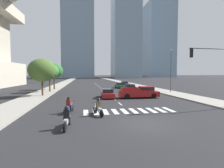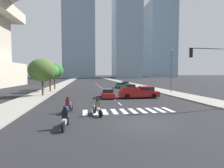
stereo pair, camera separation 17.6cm
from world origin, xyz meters
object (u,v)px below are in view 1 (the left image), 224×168
street_tree_second (50,71)px  sedan_green_2 (130,88)px  sedan_blue_1 (125,84)px  street_tree_nearest (42,70)px  motorcycle_lead (69,106)px  motorcycle_trailing (67,119)px  sedan_red_3 (108,94)px  motorcycle_third (98,108)px  pickup_truck (141,92)px  street_tree_third (54,71)px  street_lamp_east (171,68)px  sedan_green_0 (121,86)px  traffic_signal_near (216,65)px

street_tree_second → sedan_green_2: bearing=-0.2°
sedan_blue_1 → street_tree_nearest: bearing=-44.4°
motorcycle_lead → street_tree_nearest: bearing=37.5°
motorcycle_trailing → sedan_red_3: size_ratio=0.51×
sedan_red_3 → motorcycle_third: bearing=171.0°
sedan_blue_1 → sedan_green_2: (-2.53, -15.46, 0.04)m
pickup_truck → sedan_green_2: 10.45m
motorcycle_trailing → street_tree_third: size_ratio=0.40×
motorcycle_lead → sedan_green_2: bearing=-13.6°
pickup_truck → street_tree_nearest: size_ratio=1.00×
street_lamp_east → street_tree_second: street_lamp_east is taller
sedan_green_2 → sedan_red_3: size_ratio=1.04×
pickup_truck → street_tree_third: 21.70m
motorcycle_lead → street_tree_nearest: size_ratio=0.35×
street_tree_nearest → sedan_green_0: bearing=41.5°
sedan_green_0 → street_tree_second: street_tree_second is taller
motorcycle_third → sedan_green_2: (8.27, 20.30, 0.04)m
traffic_signal_near → street_tree_second: 27.48m
sedan_blue_1 → sedan_red_3: size_ratio=1.09×
motorcycle_trailing → sedan_blue_1: size_ratio=0.47×
motorcycle_third → street_lamp_east: (14.73, 15.57, 4.09)m
motorcycle_third → sedan_red_3: 11.03m
motorcycle_trailing → sedan_green_2: (10.59, 23.60, 0.04)m
motorcycle_lead → street_tree_third: size_ratio=0.36×
street_tree_nearest → motorcycle_third: bearing=-61.8°
street_tree_second → street_tree_third: bearing=90.0°
motorcycle_lead → street_lamp_east: (17.27, 14.26, 4.09)m
sedan_green_2 → sedan_red_3: (-5.98, -9.51, -0.02)m
sedan_green_0 → street_tree_nearest: size_ratio=0.81×
pickup_truck → street_tree_third: bearing=134.0°
sedan_green_0 → sedan_red_3: (-5.60, -17.05, 0.00)m
motorcycle_third → street_tree_second: bearing=5.1°
motorcycle_third → sedan_green_2: size_ratio=0.47×
sedan_red_3 → sedan_green_2: bearing=-29.2°
motorcycle_lead → motorcycle_third: (2.54, -1.31, -0.00)m
motorcycle_lead → motorcycle_trailing: bearing=-161.1°
sedan_green_0 → street_lamp_east: size_ratio=0.59×
motorcycle_trailing → traffic_signal_near: bearing=-68.7°
sedan_green_2 → street_tree_second: bearing=-91.6°
pickup_truck → sedan_green_2: pickup_truck is taller
motorcycle_trailing → traffic_signal_near: (14.19, 4.26, 3.87)m
sedan_green_0 → street_tree_third: (-15.47, -2.25, 3.57)m
motorcycle_third → sedan_red_3: size_ratio=0.49×
sedan_red_3 → sedan_blue_1: bearing=-15.9°
traffic_signal_near → street_tree_second: size_ratio=1.18×
sedan_blue_1 → sedan_green_0: bearing=-24.2°
sedan_red_3 → traffic_signal_near: 14.26m
motorcycle_lead → sedan_green_2: size_ratio=0.44×
street_tree_third → motorcycle_trailing: bearing=-79.7°
sedan_blue_1 → sedan_red_3: bearing=-22.9°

